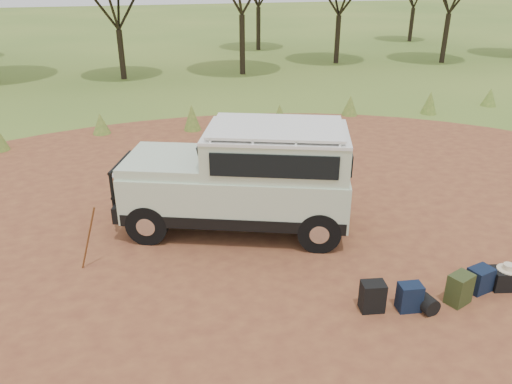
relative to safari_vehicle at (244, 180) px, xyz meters
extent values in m
plane|color=#4B6F27|center=(-0.02, -1.55, -1.11)|extent=(140.00, 140.00, 0.00)
cylinder|color=#935730|center=(-0.02, -1.55, -1.10)|extent=(23.00, 23.00, 0.01)
cone|color=#4B6F27|center=(-3.02, 7.65, -0.76)|extent=(0.60, 0.60, 0.70)
cone|color=#4B6F27|center=(-0.02, 7.25, -0.66)|extent=(0.60, 0.60, 0.90)
cone|color=#4B6F27|center=(2.98, 6.85, -0.71)|extent=(0.60, 0.60, 0.80)
cone|color=#4B6F27|center=(5.98, 7.55, -0.73)|extent=(0.60, 0.60, 0.75)
cone|color=#4B6F27|center=(8.98, 6.95, -0.68)|extent=(0.60, 0.60, 0.85)
cone|color=#4B6F27|center=(11.98, 7.35, -0.76)|extent=(0.60, 0.60, 0.70)
cylinder|color=black|center=(-2.02, 16.65, 0.06)|extent=(0.28, 0.28, 2.34)
cylinder|color=black|center=(3.98, 16.25, 0.36)|extent=(0.28, 0.28, 2.93)
cylinder|color=black|center=(9.98, 17.95, 0.20)|extent=(0.28, 0.28, 2.61)
cylinder|color=black|center=(15.98, 16.45, 0.24)|extent=(0.28, 0.28, 2.70)
cylinder|color=black|center=(6.98, 23.95, 0.24)|extent=(0.28, 0.28, 2.70)
cylinder|color=black|center=(18.98, 24.95, 0.06)|extent=(0.28, 0.28, 2.34)
cube|color=beige|center=(-0.15, 0.05, -0.20)|extent=(4.90, 3.33, 0.96)
cube|color=black|center=(-0.15, 0.05, -0.56)|extent=(4.83, 3.34, 0.24)
cube|color=beige|center=(0.61, -0.23, 0.65)|extent=(3.26, 2.66, 0.76)
cube|color=white|center=(0.61, -0.23, 1.06)|extent=(3.27, 2.70, 0.06)
cube|color=white|center=(0.61, -0.23, 1.16)|extent=(3.02, 2.51, 0.05)
cube|color=beige|center=(-1.49, 0.56, 0.37)|extent=(2.18, 2.23, 0.20)
cube|color=black|center=(-0.68, 0.26, 0.69)|extent=(0.69, 1.49, 0.53)
cube|color=black|center=(0.29, -1.08, 0.69)|extent=(2.25, 0.88, 0.45)
cube|color=black|center=(0.93, 0.62, 0.69)|extent=(2.25, 0.88, 0.45)
cube|color=black|center=(1.95, -0.73, 0.65)|extent=(0.57, 1.41, 0.42)
cube|color=black|center=(-2.33, 0.87, -0.50)|extent=(0.77, 1.76, 0.34)
cylinder|color=black|center=(-2.44, 0.91, 0.30)|extent=(0.52, 1.25, 0.07)
cylinder|color=black|center=(-2.44, 0.91, -0.23)|extent=(0.52, 1.25, 0.07)
cylinder|color=silver|center=(-2.56, 0.66, 0.10)|extent=(0.14, 0.23, 0.22)
cylinder|color=silver|center=(-2.36, 1.18, 0.10)|extent=(0.14, 0.23, 0.22)
cube|color=white|center=(-2.40, 0.90, -0.38)|extent=(0.19, 0.41, 0.12)
cylinder|color=black|center=(-0.30, 1.05, 0.58)|extent=(0.10, 0.10, 0.83)
cylinder|color=black|center=(-2.03, -0.10, -0.68)|extent=(0.89, 0.56, 0.85)
cylinder|color=black|center=(-1.47, 1.41, -0.68)|extent=(0.89, 0.56, 0.85)
cylinder|color=black|center=(1.17, -1.31, -0.68)|extent=(0.89, 0.56, 0.85)
cylinder|color=black|center=(1.74, 0.21, -0.68)|extent=(0.89, 0.56, 0.85)
cylinder|color=brown|center=(-3.12, -0.81, -0.46)|extent=(0.42, 0.19, 1.29)
cube|color=black|center=(1.31, -3.29, -0.85)|extent=(0.42, 0.34, 0.52)
cube|color=#101C34|center=(1.89, -3.44, -0.86)|extent=(0.40, 0.31, 0.48)
cube|color=#313A1B|center=(2.79, -3.50, -0.83)|extent=(0.47, 0.41, 0.55)
cube|color=#101C34|center=(3.35, -3.30, -0.88)|extent=(0.46, 0.38, 0.45)
cube|color=black|center=(3.85, -3.34, -0.92)|extent=(0.58, 0.47, 0.37)
cylinder|color=black|center=(2.16, -3.57, -0.96)|extent=(0.33, 0.33, 0.29)
cylinder|color=beige|center=(3.85, -3.34, -0.73)|extent=(0.37, 0.37, 0.02)
cylinder|color=beige|center=(3.85, -3.34, -0.68)|extent=(0.19, 0.19, 0.09)
camera|label=1|loc=(-2.27, -9.21, 4.05)|focal=35.00mm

